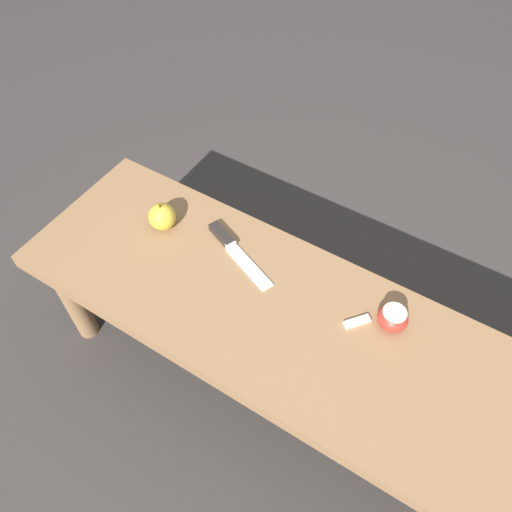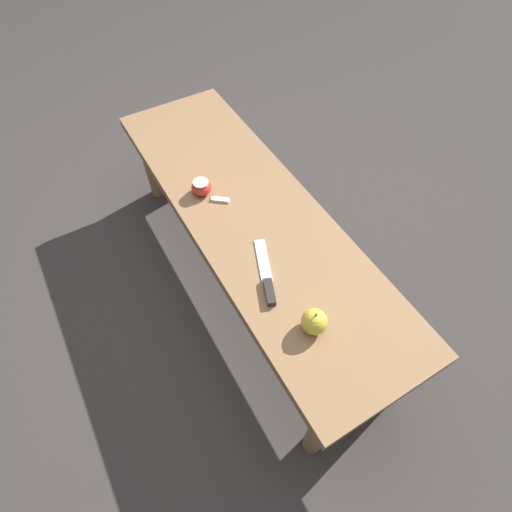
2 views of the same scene
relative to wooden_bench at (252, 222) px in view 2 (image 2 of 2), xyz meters
name	(u,v)px [view 2 (image 2 of 2)]	position (x,y,z in m)	size (l,w,h in m)	color
ground_plane	(252,277)	(0.00, 0.00, -0.34)	(8.00, 8.00, 0.00)	#383330
wooden_bench	(252,222)	(0.00, 0.00, 0.00)	(1.38, 0.42, 0.39)	olive
knife	(267,281)	(-0.26, 0.10, 0.06)	(0.23, 0.11, 0.02)	silver
apple_whole	(314,322)	(-0.44, 0.06, 0.09)	(0.07, 0.07, 0.08)	gold
apple_cut	(201,187)	(0.16, 0.10, 0.08)	(0.07, 0.07, 0.05)	red
apple_slice_near_knife	(220,200)	(0.09, 0.07, 0.06)	(0.05, 0.06, 0.01)	beige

